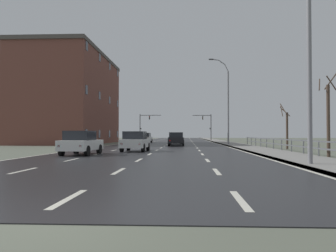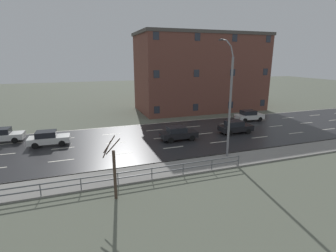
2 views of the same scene
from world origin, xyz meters
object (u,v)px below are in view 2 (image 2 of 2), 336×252
Objects in this scene: car_near_right at (178,133)px; brick_building at (201,72)px; street_lamp_midground at (229,101)px; car_far_right at (3,135)px; car_far_left at (235,127)px; car_mid_centre at (249,115)px; car_distant at (49,138)px.

brick_building is (-15.93, 10.41, 5.77)m from car_near_right.
car_far_right is at bearing -119.47° from street_lamp_midground.
brick_building is at bearing 112.31° from car_far_right.
car_far_left is 0.99× the size of car_mid_centre.
car_far_right is at bearing -100.12° from car_far_left.
street_lamp_midground is 2.57× the size of car_distant.
car_distant is at bearing -101.82° from car_near_right.
car_distant is at bearing -82.20° from car_mid_centre.
car_far_left is 7.64m from car_near_right.
car_near_right is at bearing -158.56° from street_lamp_midground.
car_mid_centre and car_distant have the same top height.
car_far_left is 0.99× the size of car_far_right.
car_far_left and car_mid_centre have the same top height.
car_far_right is 0.19× the size of brick_building.
car_near_right is 0.98× the size of car_mid_centre.
car_near_right is 19.35m from car_far_right.
car_mid_centre is at bearing 14.72° from brick_building.
car_far_left is 1.00× the size of car_distant.
car_far_left is at bearing -10.08° from brick_building.
car_far_left is at bearing 81.13° from car_far_right.
car_near_right and car_mid_centre have the same top height.
car_far_right is (-2.83, -4.87, 0.00)m from car_distant.
car_near_right and car_distant have the same top height.
brick_building is (-13.10, 24.05, 5.77)m from car_distant.
street_lamp_midground is at bearing -40.84° from car_mid_centre.
car_far_left is at bearing -46.02° from car_mid_centre.
car_far_left is at bearing 85.18° from car_distant.
brick_building reaches higher than car_near_right.
car_mid_centre is at bearing 136.39° from street_lamp_midground.
car_mid_centre is 1.00× the size of car_far_right.
brick_building reaches higher than car_far_right.
car_near_right is at bearing -65.82° from car_mid_centre.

